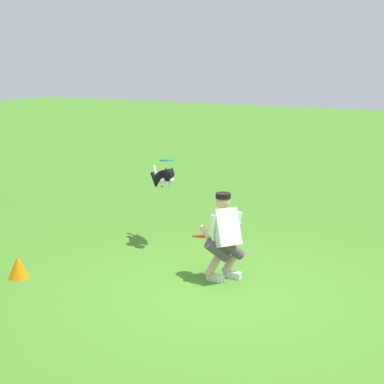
{
  "coord_description": "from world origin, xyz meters",
  "views": [
    {
      "loc": [
        -3.07,
        6.6,
        3.18
      ],
      "look_at": [
        0.93,
        -1.02,
        1.13
      ],
      "focal_mm": 52.73,
      "sensor_mm": 36.0,
      "label": 1
    }
  ],
  "objects_px": {
    "dog": "(163,179)",
    "training_cone": "(18,267)",
    "person": "(225,234)",
    "frisbee_flying": "(167,160)",
    "frisbee_held": "(201,236)"
  },
  "relations": [
    {
      "from": "dog",
      "to": "training_cone",
      "type": "relative_size",
      "value": 2.34
    },
    {
      "from": "person",
      "to": "frisbee_flying",
      "type": "distance_m",
      "value": 1.97
    },
    {
      "from": "frisbee_held",
      "to": "training_cone",
      "type": "xyz_separation_m",
      "value": [
        2.34,
        1.36,
        -0.44
      ]
    },
    {
      "from": "person",
      "to": "frisbee_flying",
      "type": "relative_size",
      "value": 5.3
    },
    {
      "from": "dog",
      "to": "frisbee_flying",
      "type": "height_order",
      "value": "frisbee_flying"
    },
    {
      "from": "frisbee_flying",
      "to": "training_cone",
      "type": "relative_size",
      "value": 0.72
    },
    {
      "from": "training_cone",
      "to": "frisbee_held",
      "type": "bearing_deg",
      "value": -149.89
    },
    {
      "from": "person",
      "to": "frisbee_flying",
      "type": "bearing_deg",
      "value": 6.31
    },
    {
      "from": "person",
      "to": "training_cone",
      "type": "distance_m",
      "value": 3.09
    },
    {
      "from": "person",
      "to": "frisbee_flying",
      "type": "height_order",
      "value": "frisbee_flying"
    },
    {
      "from": "dog",
      "to": "frisbee_held",
      "type": "height_order",
      "value": "dog"
    },
    {
      "from": "frisbee_flying",
      "to": "training_cone",
      "type": "distance_m",
      "value": 2.93
    },
    {
      "from": "person",
      "to": "dog",
      "type": "relative_size",
      "value": 1.62
    },
    {
      "from": "frisbee_held",
      "to": "training_cone",
      "type": "distance_m",
      "value": 2.74
    },
    {
      "from": "person",
      "to": "frisbee_held",
      "type": "distance_m",
      "value": 0.4
    }
  ]
}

